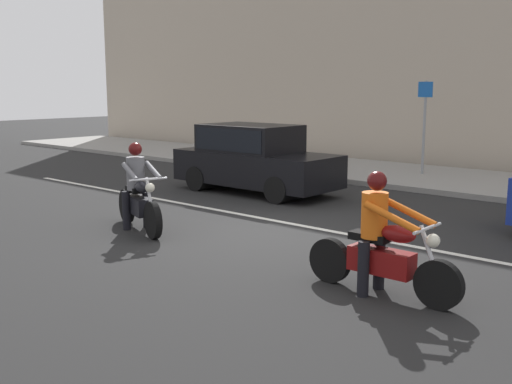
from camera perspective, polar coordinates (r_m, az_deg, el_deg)
ground_plane at (r=11.23m, az=0.83°, el=-3.84°), size 80.00×80.00×0.00m
sidewalk_slab at (r=17.97m, az=17.61°, el=1.11°), size 40.00×4.40×0.14m
building_facade at (r=21.06m, az=22.19°, el=15.29°), size 40.00×1.40×9.81m
lane_marking_stripe at (r=12.10m, az=2.46°, el=-2.82°), size 18.00×0.14×0.01m
motorcycle_with_rider_orange_stripe at (r=7.95m, az=11.68°, el=-4.96°), size 2.20×0.70×1.61m
motorcycle_with_rider_gray at (r=11.53m, az=-11.01°, el=-0.28°), size 2.10×0.95×1.64m
parked_sedan_black at (r=15.38m, az=-0.21°, el=3.22°), size 4.32×1.82×1.72m
street_sign_post at (r=18.36m, az=15.57°, el=6.71°), size 0.44×0.08×2.70m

